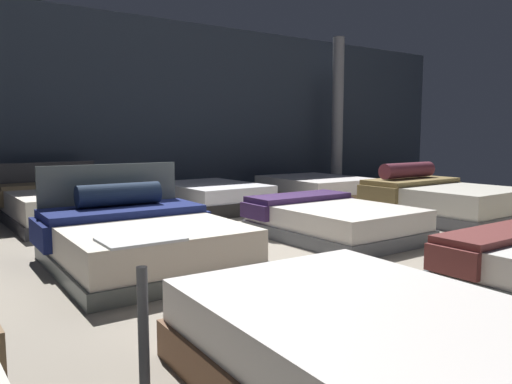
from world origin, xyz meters
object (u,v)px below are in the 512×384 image
Objects in this scene: bed_7 at (441,201)px; support_pillar at (337,114)px; bed_6 at (332,221)px; bed_1 at (373,351)px; bed_5 at (140,239)px; bed_10 at (212,197)px; bed_9 at (66,206)px; bed_11 at (316,188)px.

bed_7 is 0.59× the size of support_pillar.
bed_1 is at bearing -131.30° from bed_6.
bed_5 reaches higher than bed_10.
bed_10 is at bearing 50.22° from bed_5.
bed_7 is 3.72m from bed_10.
bed_9 is 4.77m from bed_11.
bed_5 is at bearing 177.61° from bed_7.
support_pillar is at bearing 65.97° from bed_7.
bed_9 is (-2.47, 3.00, 0.04)m from bed_6.
bed_7 reaches higher than bed_1.
bed_6 is at bearing -134.29° from support_pillar.
bed_11 is (4.77, -0.09, -0.03)m from bed_9.
bed_10 is 4.42m from support_pillar.
bed_11 is (2.29, 2.90, 0.01)m from bed_6.
support_pillar reaches higher than bed_7.
bed_5 is at bearing -132.06° from bed_10.
bed_9 is 2.39m from bed_10.
bed_9 is 1.00× the size of bed_11.
bed_11 is (2.38, 0.00, -0.00)m from bed_10.
bed_1 is 3.01m from bed_5.
bed_10 is at bearing -3.68° from bed_9.
bed_10 is 0.57× the size of support_pillar.
bed_10 is 0.94× the size of bed_11.
bed_5 is at bearing -91.50° from bed_9.
bed_9 is at bearing 146.51° from bed_7.
support_pillar is at bearing 35.80° from bed_11.
bed_7 is 5.61m from bed_9.
bed_1 is 0.98× the size of bed_7.
support_pillar is at bearing 13.90° from bed_10.
bed_7 is 4.51m from support_pillar.
bed_1 is 6.28m from bed_10.
bed_7 is 0.97× the size of bed_11.
bed_7 reaches higher than bed_10.
bed_1 is at bearing -132.69° from support_pillar.
bed_7 reaches higher than bed_6.
bed_11 is at bearing 31.15° from bed_5.
bed_7 is (4.78, 2.97, 0.06)m from bed_1.
bed_11 is 2.49m from support_pillar.
bed_7 is (2.31, 0.06, 0.07)m from bed_6.
bed_9 is at bearing 92.00° from bed_1.
bed_5 is 2.48m from bed_6.
bed_5 is at bearing -148.08° from bed_11.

